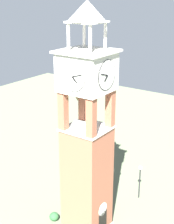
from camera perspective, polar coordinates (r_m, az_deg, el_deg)
clock_tower at (r=25.85m, az=0.00°, el=-5.71°), size 3.61×3.61×18.35m
lamp_post at (r=32.65m, az=8.85°, el=-10.46°), size 0.36×0.36×3.38m
trash_bin at (r=33.83m, az=-1.61°, el=-12.97°), size 0.52×0.52×0.80m
shrub_behind_bench at (r=30.72m, az=-5.51°, el=-17.00°), size 0.82×0.82×0.72m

